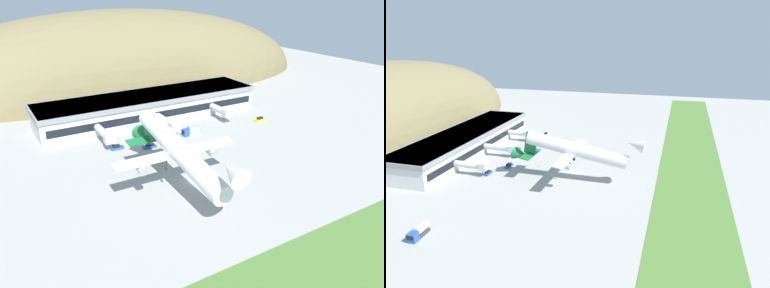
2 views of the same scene
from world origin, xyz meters
The scene contains 13 objects.
ground_plane centered at (0.00, 0.00, 0.00)m, with size 382.30×382.30×0.00m, color #9E9E99.
grass_strip_foreground centered at (0.00, -44.64, 0.04)m, with size 344.07×24.82×0.08m, color #4C7533.
hill_backdrop centered at (24.42, 116.68, 0.00)m, with size 230.93×88.93×77.31m, color olive.
terminal_building centered at (12.96, 55.70, 5.48)m, with size 89.29×22.38×9.69m.
jetway_0 centered at (-12.06, 37.33, 3.99)m, with size 3.38×13.90×5.43m.
jetway_1 centered at (11.35, 36.90, 3.99)m, with size 3.38×14.70×5.43m.
jetway_2 centered at (36.00, 38.21, 3.99)m, with size 3.38×12.25×5.43m.
cargo_airplane centered at (-5.64, -1.86, 11.58)m, with size 33.75×50.95×13.69m.
service_car_0 centered at (-0.24, 27.78, 0.61)m, with size 4.50×1.99×1.47m.
service_car_1 centered at (-10.00, 32.12, 0.63)m, with size 4.28×1.74×1.52m.
service_car_2 centered at (48.48, 29.55, 0.65)m, with size 4.65×2.04×1.57m.
fuel_truck centered at (17.68, 30.82, 1.48)m, with size 6.56×2.40×3.15m.
traffic_cone_0 centered at (3.53, 16.17, 0.28)m, with size 0.52×0.52×0.58m.
Camera 1 is at (-46.47, -77.12, 49.90)m, focal length 35.00 mm.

